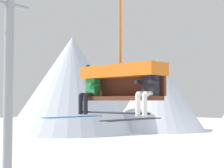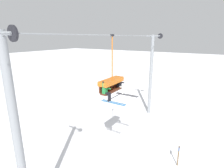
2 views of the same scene
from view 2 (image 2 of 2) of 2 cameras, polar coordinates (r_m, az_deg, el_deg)
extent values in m
plane|color=white|center=(15.58, -0.31, -20.49)|extent=(200.00, 200.00, 0.00)
cylinder|color=gray|center=(8.80, -28.33, -16.88)|extent=(0.36, 0.36, 9.33)
cylinder|color=gray|center=(7.63, -32.63, 13.67)|extent=(0.16, 1.60, 0.16)
cylinder|color=black|center=(6.92, -29.68, 14.16)|extent=(0.08, 0.56, 0.56)
cylinder|color=gray|center=(20.95, 12.53, 2.58)|extent=(0.36, 0.36, 9.33)
cylinder|color=gray|center=(20.49, 13.27, 15.00)|extent=(0.16, 1.60, 0.16)
cylinder|color=black|center=(20.23, 15.48, 14.86)|extent=(0.08, 0.56, 0.56)
cylinder|color=gray|center=(12.84, 4.39, 15.54)|extent=(17.96, 0.05, 0.05)
cube|color=#512819|center=(11.86, 0.06, -2.16)|extent=(2.18, 0.48, 0.10)
cube|color=#512819|center=(11.93, -1.08, -0.68)|extent=(2.18, 0.08, 0.45)
cube|color=#D16619|center=(11.72, -0.19, 0.93)|extent=(2.22, 0.68, 0.30)
cylinder|color=black|center=(11.81, 1.38, -3.93)|extent=(2.18, 0.04, 0.04)
cylinder|color=#D16619|center=(11.41, 0.06, 8.41)|extent=(0.07, 0.07, 2.78)
cube|color=black|center=(11.33, 0.07, 15.66)|extent=(0.28, 0.12, 0.12)
cube|color=#23843D|center=(11.05, -2.34, -1.80)|extent=(0.32, 0.22, 0.52)
sphere|color=maroon|center=(10.95, -2.36, 0.00)|extent=(0.22, 0.22, 0.22)
ellipsoid|color=black|center=(10.89, -1.92, -0.08)|extent=(0.17, 0.04, 0.08)
cylinder|color=black|center=(10.95, -1.86, -3.15)|extent=(0.11, 0.34, 0.11)
cylinder|color=black|center=(11.09, -1.35, -2.91)|extent=(0.11, 0.34, 0.11)
cylinder|color=black|center=(10.94, -1.11, -4.50)|extent=(0.11, 0.11, 0.48)
cylinder|color=black|center=(11.08, -0.61, -4.24)|extent=(0.11, 0.11, 0.48)
cube|color=#1E6BB2|center=(10.89, 0.21, -6.22)|extent=(0.09, 1.70, 0.02)
cube|color=#1E6BB2|center=(11.03, 0.70, -5.94)|extent=(0.09, 1.70, 0.02)
cylinder|color=#23843D|center=(10.80, -2.93, -0.27)|extent=(0.09, 0.09, 0.30)
sphere|color=black|center=(10.76, -2.94, 0.61)|extent=(0.11, 0.11, 0.11)
cylinder|color=#23843D|center=(11.10, -1.16, -1.49)|extent=(0.09, 0.30, 0.09)
cube|color=black|center=(12.51, 2.34, 0.21)|extent=(0.32, 0.22, 0.52)
sphere|color=silver|center=(12.42, 2.35, 1.81)|extent=(0.22, 0.22, 0.22)
ellipsoid|color=black|center=(12.37, 2.76, 1.76)|extent=(0.17, 0.04, 0.08)
cylinder|color=silver|center=(12.41, 2.80, -0.96)|extent=(0.11, 0.34, 0.11)
cylinder|color=silver|center=(12.56, 3.20, -0.78)|extent=(0.11, 0.34, 0.11)
cylinder|color=silver|center=(12.40, 3.47, -2.15)|extent=(0.11, 0.11, 0.48)
cylinder|color=silver|center=(12.55, 3.86, -1.94)|extent=(0.11, 0.11, 0.48)
cube|color=#232328|center=(12.35, 4.66, -3.65)|extent=(0.09, 1.70, 0.02)
cube|color=#232328|center=(12.50, 5.04, -3.43)|extent=(0.09, 1.70, 0.02)
cylinder|color=black|center=(12.27, 2.51, 0.11)|extent=(0.09, 0.30, 0.09)
cylinder|color=black|center=(12.58, 3.36, 0.48)|extent=(0.09, 0.30, 0.09)
cylinder|color=brown|center=(14.39, 20.80, -21.09)|extent=(0.08, 0.08, 1.60)
cube|color=#194CB2|center=(14.04, 21.11, -19.04)|extent=(0.36, 0.02, 0.24)
camera|label=1|loc=(15.30, 31.90, -0.80)|focal=55.00mm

